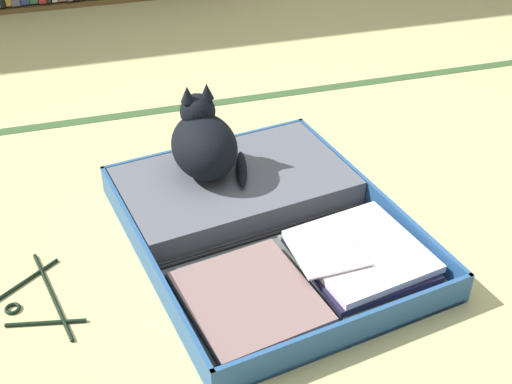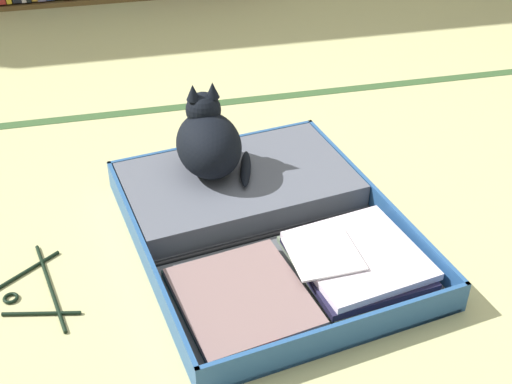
# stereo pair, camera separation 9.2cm
# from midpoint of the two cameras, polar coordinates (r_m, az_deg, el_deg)

# --- Properties ---
(ground_plane) EXTENTS (10.00, 10.00, 0.00)m
(ground_plane) POSITION_cam_midpoint_polar(r_m,az_deg,el_deg) (1.97, 6.28, -4.16)
(ground_plane) COLOR tan
(tatami_border) EXTENTS (4.80, 0.05, 0.00)m
(tatami_border) POSITION_cam_midpoint_polar(r_m,az_deg,el_deg) (2.70, 0.23, 7.77)
(tatami_border) COLOR #31502A
(tatami_border) RESTS_ON ground_plane
(open_suitcase) EXTENTS (0.86, 1.01, 0.09)m
(open_suitcase) POSITION_cam_midpoint_polar(r_m,az_deg,el_deg) (1.98, 1.78, -2.26)
(open_suitcase) COLOR #254E84
(open_suitcase) RESTS_ON ground_plane
(black_cat) EXTENTS (0.25, 0.28, 0.27)m
(black_cat) POSITION_cam_midpoint_polar(r_m,az_deg,el_deg) (2.05, -2.77, 4.30)
(black_cat) COLOR black
(black_cat) RESTS_ON open_suitcase
(clothes_hanger) EXTENTS (0.22, 0.36, 0.01)m
(clothes_hanger) POSITION_cam_midpoint_polar(r_m,az_deg,el_deg) (1.88, -16.67, -7.99)
(clothes_hanger) COLOR black
(clothes_hanger) RESTS_ON ground_plane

